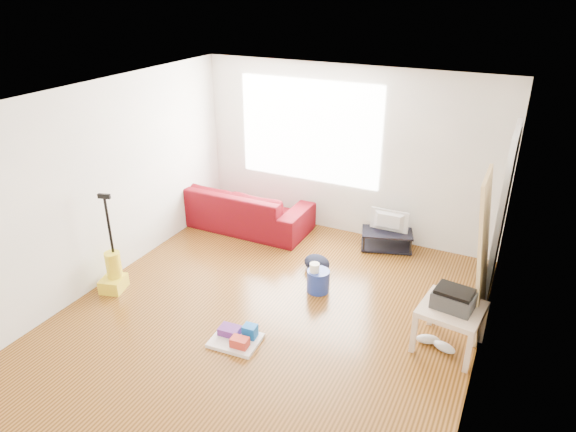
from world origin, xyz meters
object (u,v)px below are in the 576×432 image
at_px(bucket, 318,290).
at_px(vacuum, 113,272).
at_px(backpack, 317,270).
at_px(sofa, 241,225).
at_px(tv_stand, 387,239).
at_px(side_table, 451,313).
at_px(cleaning_tray, 237,337).

xyz_separation_m(bucket, vacuum, (-2.31, -1.07, 0.23)).
height_order(bucket, backpack, bucket).
bearing_deg(sofa, tv_stand, -173.23).
xyz_separation_m(sofa, bucket, (1.82, -1.18, 0.00)).
distance_m(side_table, vacuum, 4.01).
distance_m(side_table, cleaning_tray, 2.26).
relative_size(cleaning_tray, vacuum, 0.43).
height_order(tv_stand, backpack, tv_stand).
height_order(cleaning_tray, backpack, cleaning_tray).
distance_m(tv_stand, backpack, 1.20).
height_order(bucket, cleaning_tray, cleaning_tray).
height_order(cleaning_tray, vacuum, vacuum).
distance_m(bucket, cleaning_tray, 1.36).
distance_m(tv_stand, side_table, 2.20).
bearing_deg(tv_stand, cleaning_tray, -124.64).
xyz_separation_m(side_table, bucket, (-1.64, 0.38, -0.42)).
height_order(tv_stand, vacuum, vacuum).
distance_m(sofa, tv_stand, 2.30).
bearing_deg(backpack, bucket, -44.95).
height_order(sofa, bucket, sofa).
distance_m(tv_stand, bucket, 1.53).
bearing_deg(sofa, bucket, 147.04).
height_order(sofa, tv_stand, sofa).
distance_m(sofa, backpack, 1.76).
bearing_deg(cleaning_tray, tv_stand, 72.93).
height_order(sofa, side_table, side_table).
height_order(tv_stand, bucket, tv_stand).
xyz_separation_m(tv_stand, side_table, (1.19, -1.84, 0.28)).
relative_size(tv_stand, bucket, 2.82).
bearing_deg(tv_stand, bucket, -124.93).
relative_size(sofa, tv_stand, 2.76).
distance_m(bucket, backpack, 0.51).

